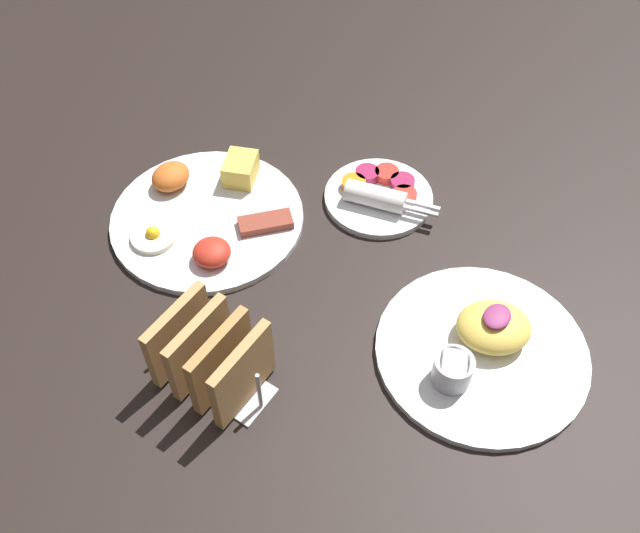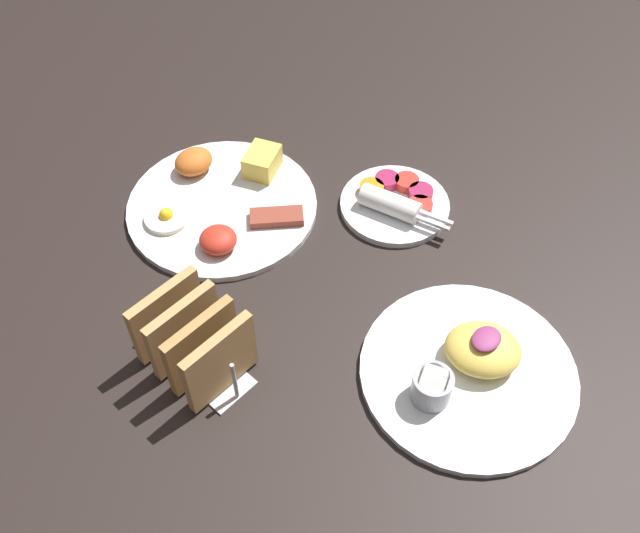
# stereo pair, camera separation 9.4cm
# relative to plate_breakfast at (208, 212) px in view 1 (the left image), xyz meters

# --- Properties ---
(ground_plane) EXTENTS (3.00, 3.00, 0.00)m
(ground_plane) POSITION_rel_plate_breakfast_xyz_m (-0.01, -0.22, -0.01)
(ground_plane) COLOR black
(plate_breakfast) EXTENTS (0.28, 0.28, 0.05)m
(plate_breakfast) POSITION_rel_plate_breakfast_xyz_m (0.00, 0.00, 0.00)
(plate_breakfast) COLOR white
(plate_breakfast) RESTS_ON ground_plane
(plate_condiments) EXTENTS (0.16, 0.18, 0.04)m
(plate_condiments) POSITION_rel_plate_breakfast_xyz_m (0.17, -0.19, 0.00)
(plate_condiments) COLOR white
(plate_condiments) RESTS_ON ground_plane
(plate_foreground) EXTENTS (0.26, 0.26, 0.06)m
(plate_foreground) POSITION_rel_plate_breakfast_xyz_m (0.01, -0.43, 0.00)
(plate_foreground) COLOR white
(plate_foreground) RESTS_ON ground_plane
(toast_rack) EXTENTS (0.10, 0.15, 0.10)m
(toast_rack) POSITION_rel_plate_breakfast_xyz_m (-0.20, -0.18, 0.04)
(toast_rack) COLOR #B7B7BC
(toast_rack) RESTS_ON ground_plane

